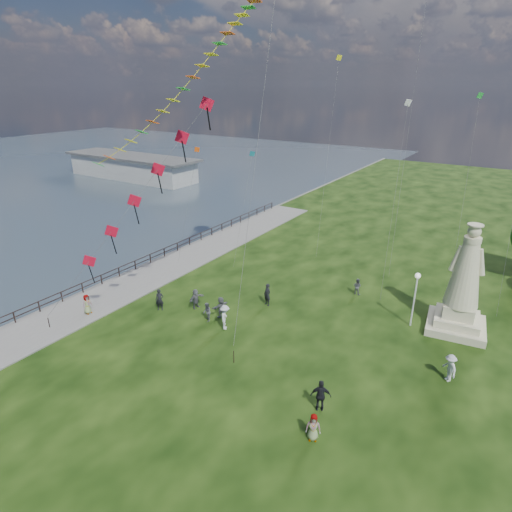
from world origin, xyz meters
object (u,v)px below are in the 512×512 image
Objects in this scene: lamppost at (416,288)px; person_10 at (87,305)px; person_4 at (313,427)px; person_0 at (160,300)px; person_11 at (221,307)px; person_2 at (225,317)px; person_5 at (196,299)px; person_3 at (321,396)px; person_1 at (207,312)px; person_7 at (357,286)px; person_8 at (450,368)px; pier_pavilion at (132,167)px; person_6 at (267,295)px; statue at (462,292)px.

person_10 is (-21.84, -12.05, -2.32)m from lamppost.
person_10 reaches higher than person_4.
person_0 is 5.09m from person_11.
person_2 is 1.18× the size of person_5.
person_11 is at bearing 122.97° from person_4.
person_5 is at bearing -45.23° from person_3.
person_2 reaches higher than person_10.
person_1 is at bearing -112.51° from person_5.
person_7 is 12.08m from person_11.
person_1 is (-13.31, -7.76, -2.37)m from lamppost.
person_3 is 8.59m from person_8.
person_8 is (18.97, 1.28, 0.09)m from person_5.
person_4 is 13.70m from person_11.
person_11 is at bearing 112.49° from person_1.
person_1 is 0.83× the size of person_8.
person_10 is at bearing -171.74° from person_0.
lamppost reaches higher than person_10.
person_8 is (5.50, 6.60, -0.07)m from person_3.
lamppost is 2.69× the size of person_10.
pier_pavilion is 15.44× the size of person_3.
person_7 is (-5.28, 2.80, -2.39)m from lamppost.
lamppost reaches higher than person_5.
person_1 is at bearing -149.74° from lamppost.
person_0 is at bearing -123.25° from person_8.
person_4 is (11.98, -6.32, 0.02)m from person_1.
person_10 is 10.52m from person_11.
person_7 is (55.72, -25.22, -1.11)m from pier_pavilion.
person_5 is at bearing -163.64° from person_1.
person_8 reaches higher than person_0.
pier_pavilion is at bearing 166.14° from person_6.
statue is 8.66m from person_7.
person_1 is (-16.23, -9.08, -2.32)m from statue.
statue is at bearing 24.25° from lamppost.
person_3 is (11.39, -4.16, 0.22)m from person_1.
person_1 is at bearing -36.88° from pier_pavilion.
person_8 is (16.89, 2.44, 0.15)m from person_1.
person_7 is (6.21, 10.71, -0.23)m from person_2.
person_0 is 1.19× the size of person_1.
person_2 is at bearing 124.62° from person_4.
statue is 4.50× the size of person_8.
person_4 is 0.93× the size of person_11.
person_11 reaches higher than person_5.
person_6 is at bearing 107.04° from person_1.
statue is 20.08m from person_5.
person_2 is at bearing 66.43° from person_7.
person_3 is 19.93m from person_10.
lamppost is at bearing 75.80° from person_1.
person_8 is 1.13× the size of person_10.
person_3 is 1.19× the size of person_5.
lamppost is 2.40× the size of person_0.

